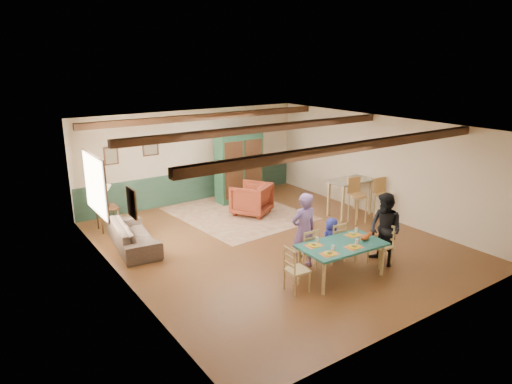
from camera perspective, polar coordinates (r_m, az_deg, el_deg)
floor at (r=10.68m, az=2.20°, el=-6.31°), size 8.00×8.00×0.00m
wall_back at (r=13.56m, az=-7.88°, el=4.46°), size 7.00×0.02×2.70m
wall_left at (r=8.70m, az=-16.58°, el=-2.88°), size 0.02×8.00×2.70m
wall_right at (r=12.58m, az=15.21°, el=3.10°), size 0.02×8.00×2.70m
ceiling at (r=9.95m, az=2.37°, el=8.18°), size 7.00×8.00×0.02m
wainscot_back at (r=13.75m, az=-7.69°, el=0.77°), size 6.95×0.03×0.90m
ceiling_beam_front at (r=8.27m, az=11.98°, el=5.52°), size 6.95×0.16×0.16m
ceiling_beam_mid at (r=10.29m, az=1.02°, el=7.96°), size 6.95×0.16×0.16m
ceiling_beam_back at (r=12.48m, az=-6.00°, el=9.36°), size 6.95×0.16×0.16m
window_left at (r=10.22m, az=-19.52°, el=0.88°), size 0.06×1.60×1.30m
picture_left_wall at (r=8.04m, az=-15.26°, el=-1.34°), size 0.04×0.42×0.52m
picture_back_a at (r=12.93m, az=-13.06°, el=5.64°), size 0.45×0.04×0.55m
picture_back_b at (r=12.61m, az=-17.66°, el=4.33°), size 0.38×0.04×0.48m
dining_table at (r=9.09m, az=10.59°, el=-8.44°), size 1.70×1.01×0.69m
dining_chair_far_left at (r=9.29m, az=6.18°, el=-7.05°), size 0.41×0.42×0.87m
dining_chair_far_right at (r=9.73m, az=9.65°, el=-6.09°), size 0.41×0.42×0.87m
dining_chair_end_left at (r=8.43m, az=5.17°, el=-9.56°), size 0.42×0.41×0.87m
dining_chair_end_right at (r=9.74m, az=15.30°, el=-6.43°), size 0.42×0.41×0.87m
person_man at (r=9.21m, az=5.97°, el=-4.86°), size 0.60×0.41×1.59m
person_woman at (r=9.69m, az=15.82°, el=-4.55°), size 0.61×0.77×1.52m
person_child at (r=9.77m, az=9.38°, el=-5.82°), size 0.47×0.32×0.92m
cat at (r=9.19m, az=13.48°, el=-5.44°), size 0.34×0.15×0.17m
place_setting_near_left at (r=8.46m, az=9.19°, el=-7.34°), size 0.38×0.30×0.11m
place_setting_near_center at (r=8.84m, az=12.17°, el=-6.45°), size 0.38×0.30×0.11m
place_setting_far_left at (r=8.78m, az=7.24°, el=-6.34°), size 0.38×0.30×0.11m
place_setting_far_right at (r=9.41m, az=12.10°, el=-5.00°), size 0.38×0.30×0.11m
area_rug at (r=12.57m, az=-2.22°, el=-2.71°), size 3.25×3.76×0.01m
armoire at (r=13.48m, az=-2.16°, el=3.31°), size 1.53×0.63×2.14m
armchair at (r=12.41m, az=-0.56°, el=-0.88°), size 1.29×1.30×0.87m
sofa at (r=10.65m, az=-15.07°, el=-5.24°), size 1.02×2.09×0.59m
end_table at (r=11.91m, az=-18.01°, el=-3.14°), size 0.49×0.49×0.60m
table_lamp at (r=11.74m, az=-18.26°, el=-0.50°), size 0.31×0.31×0.55m
counter_table at (r=12.59m, az=11.62°, el=-0.67°), size 1.20×0.70×1.00m
bar_stool_left at (r=12.03m, az=12.60°, el=-1.07°), size 0.46×0.50×1.18m
bar_stool_right at (r=12.34m, az=15.65°, el=-0.98°), size 0.44×0.48×1.13m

